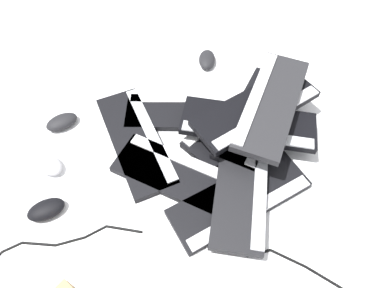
# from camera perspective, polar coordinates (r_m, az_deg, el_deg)

# --- Properties ---
(ground_plane) EXTENTS (3.20, 3.20, 0.00)m
(ground_plane) POSITION_cam_1_polar(r_m,az_deg,el_deg) (1.15, -3.81, -1.36)
(ground_plane) COLOR white
(keyboard_0) EXTENTS (0.32, 0.46, 0.03)m
(keyboard_0) POSITION_cam_1_polar(r_m,az_deg,el_deg) (1.18, -9.33, 0.75)
(keyboard_0) COLOR black
(keyboard_0) RESTS_ON ground
(keyboard_1) EXTENTS (0.46, 0.33, 0.03)m
(keyboard_1) POSITION_cam_1_polar(r_m,az_deg,el_deg) (1.09, -1.74, -5.50)
(keyboard_1) COLOR black
(keyboard_1) RESTS_ON ground
(keyboard_2) EXTENTS (0.46, 0.35, 0.03)m
(keyboard_2) POSITION_cam_1_polar(r_m,az_deg,el_deg) (1.06, 8.04, -9.06)
(keyboard_2) COLOR black
(keyboard_2) RESTS_ON ground
(keyboard_3) EXTENTS (0.42, 0.42, 0.03)m
(keyboard_3) POSITION_cam_1_polar(r_m,az_deg,el_deg) (1.23, 7.67, 3.98)
(keyboard_3) COLOR black
(keyboard_3) RESTS_ON ground
(keyboard_4) EXTENTS (0.44, 0.15, 0.03)m
(keyboard_4) POSITION_cam_1_polar(r_m,az_deg,el_deg) (1.24, -0.77, 5.33)
(keyboard_4) COLOR black
(keyboard_4) RESTS_ON ground
(keyboard_5) EXTENTS (0.33, 0.46, 0.03)m
(keyboard_5) POSITION_cam_1_polar(r_m,az_deg,el_deg) (1.21, 10.61, 4.63)
(keyboard_5) COLOR black
(keyboard_5) RESTS_ON keyboard_3
(keyboard_6) EXTENTS (0.46, 0.23, 0.03)m
(keyboard_6) POSITION_cam_1_polar(r_m,az_deg,el_deg) (1.14, 9.30, 3.27)
(keyboard_6) COLOR black
(keyboard_6) RESTS_ON keyboard_5
(keyboard_7) EXTENTS (0.45, 0.37, 0.03)m
(keyboard_7) POSITION_cam_1_polar(r_m,az_deg,el_deg) (1.15, 10.71, 5.83)
(keyboard_7) COLOR black
(keyboard_7) RESTS_ON keyboard_6
(keyboard_8) EXTENTS (0.30, 0.46, 0.03)m
(keyboard_8) POSITION_cam_1_polar(r_m,az_deg,el_deg) (1.14, 13.09, 6.70)
(keyboard_8) COLOR #232326
(keyboard_8) RESTS_ON keyboard_7
(keyboard_9) EXTENTS (0.22, 0.46, 0.03)m
(keyboard_9) POSITION_cam_1_polar(r_m,az_deg,el_deg) (1.06, 8.38, -6.23)
(keyboard_9) COLOR black
(keyboard_9) RESTS_ON keyboard_2
(mouse_0) EXTENTS (0.13, 0.12, 0.04)m
(mouse_0) POSITION_cam_1_polar(r_m,az_deg,el_deg) (1.20, -22.87, -3.12)
(mouse_0) COLOR #B7B7BC
(mouse_0) RESTS_ON ground
(mouse_1) EXTENTS (0.13, 0.11, 0.04)m
(mouse_1) POSITION_cam_1_polar(r_m,az_deg,el_deg) (1.29, -20.88, 3.46)
(mouse_1) COLOR black
(mouse_1) RESTS_ON ground
(mouse_2) EXTENTS (0.13, 0.11, 0.04)m
(mouse_2) POSITION_cam_1_polar(r_m,az_deg,el_deg) (1.12, -23.14, -10.01)
(mouse_2) COLOR black
(mouse_2) RESTS_ON ground
(mouse_3) EXTENTS (0.07, 0.11, 0.04)m
(mouse_3) POSITION_cam_1_polar(r_m,az_deg,el_deg) (1.43, 2.51, 13.89)
(mouse_3) COLOR black
(mouse_3) RESTS_ON ground
(cable_0) EXTENTS (0.52, 0.15, 0.01)m
(cable_0) POSITION_cam_1_polar(r_m,az_deg,el_deg) (1.07, 24.40, -20.01)
(cable_0) COLOR black
(cable_0) RESTS_ON ground
(cable_1) EXTENTS (0.57, 0.41, 0.01)m
(cable_1) POSITION_cam_1_polar(r_m,az_deg,el_deg) (1.11, -28.58, -18.47)
(cable_1) COLOR black
(cable_1) RESTS_ON ground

